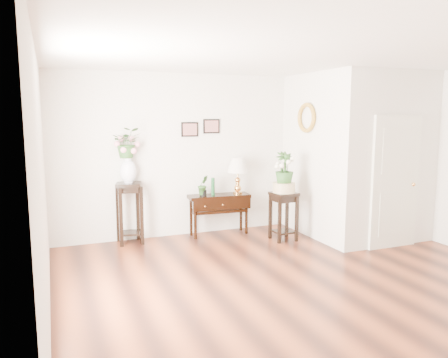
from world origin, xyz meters
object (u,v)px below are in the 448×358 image
console_table (219,215)px  table_lamp (238,174)px  plant_stand_a (129,213)px  plant_stand_b (283,216)px

console_table → table_lamp: bearing=4.4°
console_table → plant_stand_a: 1.56m
console_table → plant_stand_b: plant_stand_b is taller
console_table → table_lamp: (0.36, 0.00, 0.71)m
console_table → table_lamp: size_ratio=1.67×
console_table → plant_stand_b: size_ratio=1.32×
console_table → table_lamp: 0.79m
console_table → plant_stand_b: bearing=-34.5°
console_table → plant_stand_b: 1.14m
plant_stand_b → plant_stand_a: bearing=162.0°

